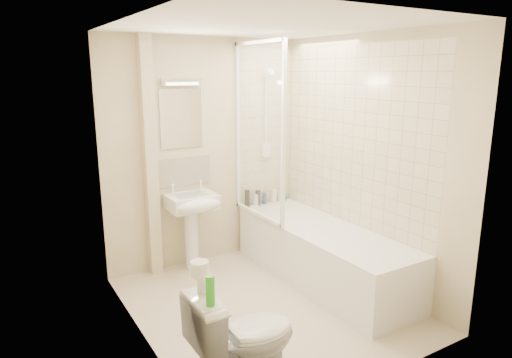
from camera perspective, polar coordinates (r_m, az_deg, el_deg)
floor at (r=4.26m, az=1.34°, el=-15.45°), size 2.50×2.50×0.00m
wall_back at (r=4.91m, az=-6.45°, el=3.25°), size 2.20×0.02×2.40m
wall_left at (r=3.38m, az=-14.47°, el=-1.64°), size 0.02×2.50×2.40m
wall_right at (r=4.51m, az=13.32°, el=2.08°), size 0.02×2.50×2.40m
ceiling at (r=3.75m, az=1.55°, el=18.67°), size 2.20×2.50×0.02m
tile_back at (r=5.22m, az=1.08°, el=6.42°), size 0.70×0.01×1.75m
tile_right at (r=4.57m, az=12.06°, el=5.16°), size 0.01×2.10×1.75m
pipe_boxing at (r=4.63m, az=-13.11°, el=2.39°), size 0.12×0.12×2.40m
splashback at (r=4.83m, az=-9.05°, el=0.96°), size 0.60×0.02×0.30m
mirror at (r=4.75m, az=-9.29°, el=7.46°), size 0.46×0.01×0.60m
strip_light at (r=4.71m, az=-9.35°, el=11.92°), size 0.42×0.07×0.07m
bathtub at (r=4.65m, az=8.29°, el=-9.11°), size 0.70×2.10×0.55m
shower_screen at (r=4.66m, az=0.32°, el=5.92°), size 0.04×0.92×1.80m
shower_fixture at (r=5.17m, az=1.33°, el=7.70°), size 0.10×0.16×0.99m
pedestal_sink at (r=4.73m, az=-7.85°, el=-3.97°), size 0.48×0.46×0.94m
bottle_black_a at (r=5.17m, az=-1.11°, el=-2.46°), size 0.06×0.06×0.19m
bottle_white_a at (r=5.23m, az=-0.03°, el=-2.61°), size 0.06×0.06×0.13m
bottle_black_b at (r=5.24m, az=0.24°, el=-2.36°), size 0.06×0.06×0.17m
bottle_blue at (r=5.29m, az=1.05°, el=-2.43°), size 0.05×0.05×0.13m
bottle_cream at (r=5.36m, az=2.27°, el=-2.14°), size 0.07×0.07×0.15m
bottle_white_b at (r=5.40m, az=2.98°, el=-2.13°), size 0.05×0.05×0.13m
bottle_green at (r=5.44m, az=3.52°, el=-2.26°), size 0.06×0.06×0.09m
toilet at (r=3.13m, az=-1.56°, el=-19.31°), size 0.41×0.71×0.72m
toilet_roll_lower at (r=2.89m, az=-6.35°, el=-12.87°), size 0.11×0.11×0.10m
toilet_roll_upper at (r=2.87m, az=-7.08°, el=-11.05°), size 0.11×0.11×0.09m
green_bottle at (r=2.72m, az=-5.74°, el=-13.71°), size 0.05×0.05×0.18m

